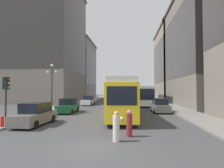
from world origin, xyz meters
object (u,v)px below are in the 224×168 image
(streetcar, at_px, (121,97))
(parked_car_left_far, at_px, (68,106))
(transit_bus, at_px, (145,95))
(parked_car_right_far, at_px, (160,106))
(traffic_light_near_left, at_px, (6,88))
(parked_car_left_mid, at_px, (36,114))
(pedestrian_crossing_far, at_px, (129,124))
(lamp_post_left_near, at_px, (52,81))
(parked_car_left_near, at_px, (88,101))
(pedestrian_crossing_near, at_px, (116,127))
(fire_hydrant, at_px, (2,122))

(streetcar, xyz_separation_m, parked_car_left_far, (-6.81, 2.30, -1.26))
(transit_bus, relative_size, parked_car_right_far, 2.72)
(traffic_light_near_left, bearing_deg, parked_car_left_mid, 37.72)
(streetcar, height_order, pedestrian_crossing_far, streetcar)
(lamp_post_left_near, bearing_deg, pedestrian_crossing_far, -47.53)
(streetcar, relative_size, parked_car_left_near, 3.09)
(parked_car_right_far, distance_m, pedestrian_crossing_far, 13.07)
(parked_car_left_far, distance_m, lamp_post_left_near, 3.78)
(parked_car_left_near, xyz_separation_m, traffic_light_near_left, (-1.68, -20.78, 2.15))
(parked_car_left_near, distance_m, pedestrian_crossing_near, 24.69)
(parked_car_left_mid, bearing_deg, transit_bus, 62.61)
(transit_bus, distance_m, parked_car_left_mid, 22.38)
(streetcar, bearing_deg, lamp_post_left_near, 166.80)
(streetcar, distance_m, transit_bus, 14.39)
(pedestrian_crossing_far, height_order, lamp_post_left_near, lamp_post_left_near)
(parked_car_left_mid, xyz_separation_m, lamp_post_left_near, (-1.90, 7.39, 3.19))
(parked_car_right_far, distance_m, pedestrian_crossing_near, 14.37)
(parked_car_left_near, relative_size, lamp_post_left_near, 0.77)
(transit_bus, xyz_separation_m, parked_car_left_mid, (-10.57, -19.69, -1.10))
(parked_car_left_near, relative_size, pedestrian_crossing_near, 2.74)
(parked_car_left_near, xyz_separation_m, pedestrian_crossing_far, (7.69, -22.56, -0.09))
(parked_car_right_far, xyz_separation_m, lamp_post_left_near, (-13.52, -1.99, 3.19))
(transit_bus, distance_m, traffic_light_near_left, 24.33)
(transit_bus, height_order, traffic_light_near_left, traffic_light_near_left)
(streetcar, xyz_separation_m, lamp_post_left_near, (-8.71, 1.59, 1.93))
(streetcar, bearing_deg, pedestrian_crossing_near, -91.98)
(traffic_light_near_left, xyz_separation_m, fire_hydrant, (0.04, -0.45, -2.47))
(streetcar, height_order, transit_bus, streetcar)
(pedestrian_crossing_near, distance_m, traffic_light_near_left, 9.38)
(traffic_light_near_left, distance_m, fire_hydrant, 2.51)
(parked_car_left_near, xyz_separation_m, lamp_post_left_near, (-1.90, -12.09, 3.19))
(parked_car_left_mid, distance_m, fire_hydrant, 2.42)
(pedestrian_crossing_near, relative_size, fire_hydrant, 2.24)
(parked_car_left_near, bearing_deg, parked_car_right_far, -40.46)
(transit_bus, height_order, fire_hydrant, transit_bus)
(pedestrian_crossing_far, bearing_deg, pedestrian_crossing_near, 70.48)
(traffic_light_near_left, bearing_deg, parked_car_right_far, 38.78)
(parked_car_right_far, bearing_deg, parked_car_left_far, 4.19)
(parked_car_left_far, xyz_separation_m, pedestrian_crossing_near, (6.96, -12.31, -0.06))
(streetcar, height_order, fire_hydrant, streetcar)
(parked_car_left_far, bearing_deg, lamp_post_left_near, -162.82)
(parked_car_left_far, distance_m, pedestrian_crossing_near, 14.14)
(pedestrian_crossing_far, bearing_deg, transit_bus, -84.01)
(transit_bus, xyz_separation_m, traffic_light_near_left, (-12.25, -20.99, 1.05))
(parked_car_right_far, bearing_deg, parked_car_left_near, -43.11)
(transit_bus, relative_size, pedestrian_crossing_near, 7.22)
(parked_car_right_far, xyz_separation_m, parked_car_left_far, (-11.62, -1.29, 0.00))
(parked_car_left_mid, bearing_deg, lamp_post_left_near, 105.26)
(parked_car_left_far, relative_size, pedestrian_crossing_far, 3.11)
(transit_bus, bearing_deg, streetcar, -103.35)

